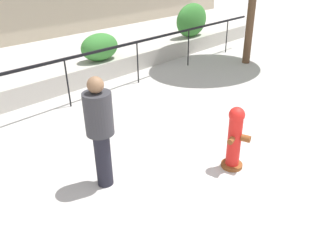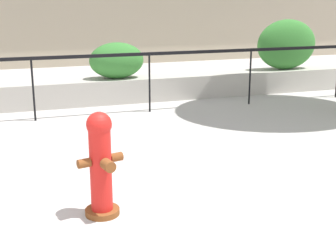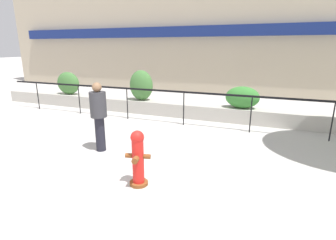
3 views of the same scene
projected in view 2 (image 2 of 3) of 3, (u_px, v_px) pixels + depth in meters
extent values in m
cube|color=#B7B2A8|center=(32.00, 95.00, 9.36)|extent=(18.00, 0.70, 0.50)
cube|color=black|center=(31.00, 58.00, 8.13)|extent=(15.00, 0.05, 0.06)
cylinder|color=black|center=(33.00, 89.00, 8.27)|extent=(0.04, 0.04, 1.15)
cylinder|color=black|center=(150.00, 82.00, 8.92)|extent=(0.04, 0.04, 1.15)
cylinder|color=black|center=(250.00, 77.00, 9.57)|extent=(0.04, 0.04, 1.15)
ellipsoid|color=#387F33|center=(117.00, 60.00, 9.73)|extent=(1.14, 0.70, 0.75)
ellipsoid|color=#387F33|center=(287.00, 44.00, 10.90)|extent=(1.51, 0.59, 1.16)
cylinder|color=brown|center=(102.00, 211.00, 4.79)|extent=(0.42, 0.42, 0.06)
cylinder|color=red|center=(101.00, 170.00, 4.67)|extent=(0.27, 0.27, 0.85)
sphere|color=red|center=(99.00, 125.00, 4.55)|extent=(0.25, 0.25, 0.25)
cylinder|color=brown|center=(108.00, 165.00, 4.50)|extent=(0.14, 0.16, 0.11)
cylinder|color=brown|center=(84.00, 163.00, 4.56)|extent=(0.14, 0.12, 0.09)
cylinder|color=brown|center=(116.00, 157.00, 4.74)|extent=(0.14, 0.12, 0.09)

